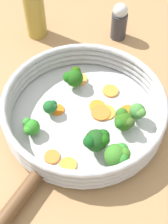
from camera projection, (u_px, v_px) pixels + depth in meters
ground_plane at (84, 118)px, 0.72m from camera, size 4.00×4.00×0.00m
skillet at (84, 117)px, 0.72m from camera, size 0.35×0.35×0.01m
skillet_rim_wall at (84, 107)px, 0.69m from camera, size 0.36×0.36×0.06m
skillet_handle at (11, 210)px, 0.57m from camera, size 0.15×0.14×0.03m
skillet_rivet_left at (25, 159)px, 0.64m from camera, size 0.01×0.01×0.01m
skillet_rivet_right at (62, 181)px, 0.61m from camera, size 0.01×0.01×0.01m
carrot_slice_0 at (80, 79)px, 0.78m from camera, size 0.05×0.05×0.01m
carrot_slice_1 at (106, 113)px, 0.72m from camera, size 0.06×0.06×0.00m
carrot_slice_2 at (129, 113)px, 0.72m from camera, size 0.05×0.05×0.00m
carrot_slice_3 at (123, 159)px, 0.65m from camera, size 0.04×0.04×0.00m
carrot_slice_4 at (68, 165)px, 0.64m from camera, size 0.05×0.05×0.00m
carrot_slice_5 at (52, 157)px, 0.65m from camera, size 0.04×0.04×0.00m
carrot_slice_6 at (101, 114)px, 0.72m from camera, size 0.06×0.06×0.01m
carrot_slice_7 at (110, 91)px, 0.76m from camera, size 0.05×0.05×0.01m
carrot_slice_8 at (97, 106)px, 0.73m from camera, size 0.05×0.05×0.00m
carrot_slice_9 at (58, 110)px, 0.72m from camera, size 0.04×0.04×0.00m
broccoli_floret_0 at (73, 77)px, 0.75m from camera, size 0.05×0.05×0.05m
broccoli_floret_1 at (118, 155)px, 0.62m from camera, size 0.05×0.05×0.05m
broccoli_floret_2 at (97, 140)px, 0.63m from camera, size 0.05×0.06×0.06m
broccoli_floret_3 at (51, 107)px, 0.70m from camera, size 0.03×0.03×0.04m
broccoli_floret_4 at (124, 121)px, 0.67m from camera, size 0.05×0.04×0.05m
broccoli_floret_5 at (138, 112)px, 0.68m from camera, size 0.04×0.04×0.05m
broccoli_floret_6 at (31, 127)px, 0.67m from camera, size 0.04×0.04×0.04m
mushroom_piece_0 at (74, 78)px, 0.78m from camera, size 0.02×0.02×0.01m
salt_shaker at (119, 21)px, 0.86m from camera, size 0.04×0.04×0.11m
oil_bottle at (34, 8)px, 0.84m from camera, size 0.06×0.06×0.21m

